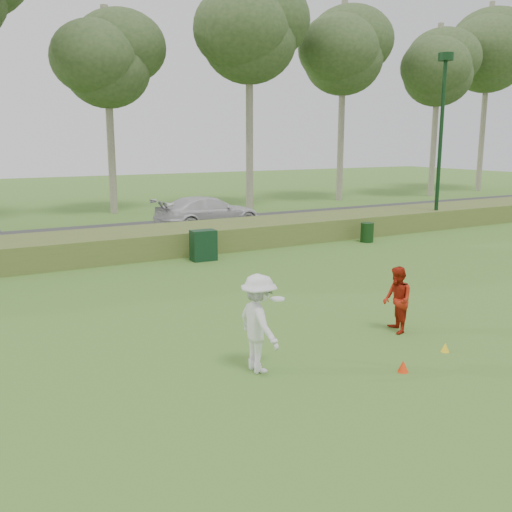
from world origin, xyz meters
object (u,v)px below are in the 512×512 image
player_white (259,323)px  lamp_post (442,111)px  cone_yellow (445,347)px  trash_bin (367,232)px  car_right (208,212)px  utility_cabinet (203,245)px  player_red (397,300)px  cone_orange (403,366)px

player_white → lamp_post: bearing=-55.2°
cone_yellow → trash_bin: bearing=56.9°
car_right → utility_cabinet: bearing=148.5°
player_white → utility_cabinet: player_white is taller
cone_yellow → utility_cabinet: (-0.60, 10.68, 0.45)m
player_red → cone_orange: player_red is taller
player_red → utility_cabinet: bearing=-154.4°
player_red → car_right: bearing=-167.3°
lamp_post → cone_yellow: lamp_post is taller
lamp_post → player_red: 16.91m
cone_orange → cone_yellow: bearing=13.0°
player_red → cone_yellow: size_ratio=7.88×
player_red → lamp_post: bearing=152.5°
player_white → utility_cabinet: (3.21, 9.63, -0.38)m
player_red → cone_orange: (-1.46, -1.77, -0.64)m
lamp_post → utility_cabinet: lamp_post is taller
cone_yellow → utility_cabinet: utility_cabinet is taller
cone_orange → car_right: size_ratio=0.04×
cone_yellow → utility_cabinet: 10.71m
lamp_post → player_white: size_ratio=4.39×
cone_yellow → car_right: size_ratio=0.04×
cone_orange → cone_yellow: size_ratio=1.19×
player_white → cone_orange: player_white is taller
player_white → trash_bin: size_ratio=2.26×
player_red → car_right: 15.93m
car_right → trash_bin: bearing=-151.1°
player_white → utility_cabinet: 10.15m
utility_cabinet → car_right: bearing=66.6°
car_right → player_red: bearing=165.3°
player_red → trash_bin: player_red is taller
player_white → player_red: bearing=-83.6°
cone_orange → trash_bin: size_ratio=0.28×
cone_yellow → trash_bin: trash_bin is taller
player_red → cone_orange: 2.38m
cone_yellow → trash_bin: (6.98, 10.69, 0.32)m
cone_yellow → utility_cabinet: size_ratio=0.17×
cone_orange → car_right: (4.07, 17.48, 0.71)m
player_red → cone_yellow: bearing=23.0°
cone_yellow → player_red: bearing=90.9°
cone_orange → car_right: car_right is taller
player_white → cone_yellow: bearing=-104.7°
lamp_post → utility_cabinet: size_ratio=7.43×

